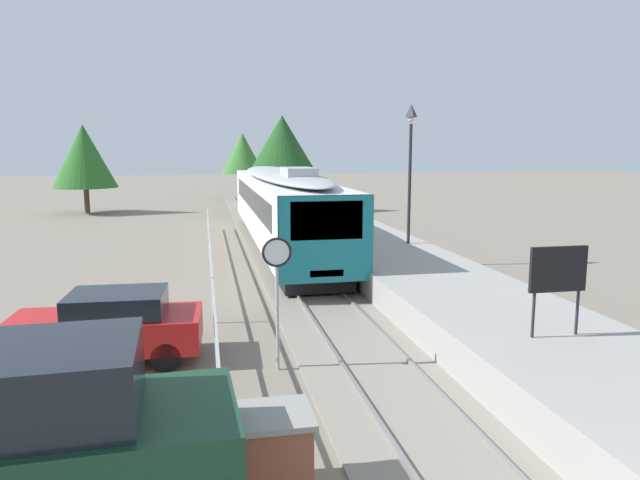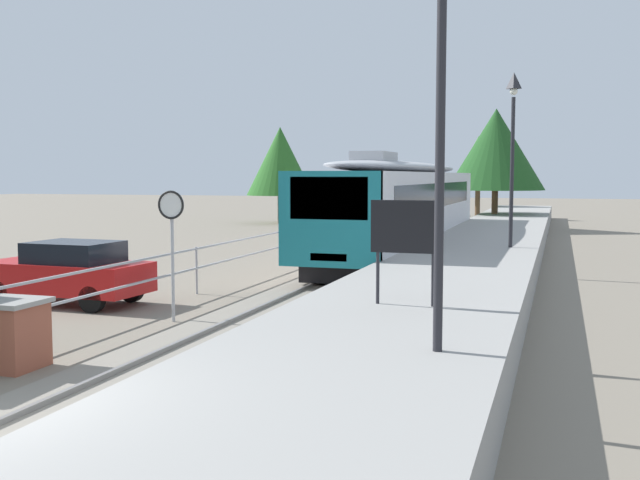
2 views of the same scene
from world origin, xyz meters
TOP-DOWN VIEW (x-y plane):
  - ground_plane at (-3.00, 22.00)m, footprint 160.00×160.00m
  - track_rails at (0.00, 22.00)m, footprint 3.20×60.00m
  - commuter_train at (0.00, 23.07)m, footprint 2.82×20.17m
  - station_platform at (3.25, 22.00)m, footprint 3.90×60.00m
  - platform_lamp_near_end at (4.34, 3.62)m, footprint 0.34×0.34m
  - platform_lamp_mid_platform at (4.34, 18.17)m, footprint 0.34×0.34m
  - platform_notice_board at (3.28, 6.86)m, footprint 1.20×0.08m
  - speed_limit_sign at (-2.04, 8.41)m, footprint 0.61×0.10m
  - brick_utility_cabinet at (-2.72, 4.12)m, footprint 1.21×0.99m
  - carpark_fence at (-3.30, 12.00)m, footprint 0.06×36.06m
  - parked_hatchback_red at (-5.54, 9.64)m, footprint 4.07×1.93m
  - tree_behind_carpark at (0.07, 49.81)m, footprint 3.89×3.89m
  - tree_behind_station_far at (-11.64, 40.36)m, footprint 4.39×4.39m
  - tree_distant_left at (2.18, 38.76)m, footprint 5.60×5.60m

SIDE VIEW (x-z plane):
  - ground_plane at x=-3.00m, z-range 0.00..0.00m
  - track_rails at x=0.00m, z-range -0.04..0.10m
  - station_platform at x=3.25m, z-range 0.00..0.90m
  - brick_utility_cabinet at x=-2.72m, z-range 0.01..1.14m
  - parked_hatchback_red at x=-5.54m, z-range 0.03..1.56m
  - carpark_fence at x=-3.30m, z-range 0.28..1.53m
  - speed_limit_sign at x=-2.04m, z-range 0.72..3.53m
  - commuter_train at x=0.00m, z-range 0.28..4.02m
  - platform_notice_board at x=3.28m, z-range 1.29..3.09m
  - tree_behind_station_far at x=-11.64m, z-range 0.91..7.17m
  - tree_behind_carpark at x=0.07m, z-range 1.16..7.10m
  - tree_distant_left at x=2.18m, z-range 1.14..8.08m
  - platform_lamp_near_end at x=4.34m, z-range 1.95..7.30m
  - platform_lamp_mid_platform at x=4.34m, z-range 1.95..7.30m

